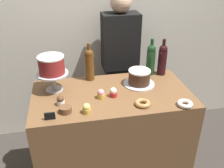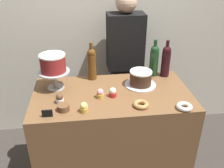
{
  "view_description": "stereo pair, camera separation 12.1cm",
  "coord_description": "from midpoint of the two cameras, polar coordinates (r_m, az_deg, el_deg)",
  "views": [
    {
      "loc": [
        -0.32,
        -1.63,
        1.91
      ],
      "look_at": [
        0.0,
        0.0,
        1.02
      ],
      "focal_mm": 39.65,
      "sensor_mm": 36.0,
      "label": 1
    },
    {
      "loc": [
        -0.2,
        -1.65,
        1.91
      ],
      "look_at": [
        0.0,
        0.0,
        1.02
      ],
      "focal_mm": 39.65,
      "sensor_mm": 36.0,
      "label": 2
    }
  ],
  "objects": [
    {
      "name": "price_sign_chalkboard",
      "position": [
        1.69,
        -16.18,
        -7.17
      ],
      "size": [
        0.07,
        0.01,
        0.05
      ],
      "color": "black",
      "rests_on": "display_counter"
    },
    {
      "name": "cupcake_lemon",
      "position": [
        1.69,
        -7.94,
        -5.68
      ],
      "size": [
        0.06,
        0.06,
        0.07
      ],
      "color": "gold",
      "rests_on": "display_counter"
    },
    {
      "name": "wine_bottle_amber",
      "position": [
        2.09,
        -6.88,
        4.62
      ],
      "size": [
        0.08,
        0.08,
        0.33
      ],
      "color": "#5B3814",
      "rests_on": "display_counter"
    },
    {
      "name": "cupcake_chocolate",
      "position": [
        1.81,
        -13.68,
        -3.81
      ],
      "size": [
        0.06,
        0.06,
        0.07
      ],
      "color": "white",
      "rests_on": "display_counter"
    },
    {
      "name": "wine_bottle_dark_red",
      "position": [
        2.2,
        10.01,
        5.66
      ],
      "size": [
        0.08,
        0.08,
        0.33
      ],
      "color": "black",
      "rests_on": "display_counter"
    },
    {
      "name": "white_layer_cake",
      "position": [
        1.94,
        -15.57,
        4.28
      ],
      "size": [
        0.2,
        0.2,
        0.14
      ],
      "color": "maroon",
      "rests_on": "cake_stand_pedestal"
    },
    {
      "name": "silver_serving_platter",
      "position": [
        2.05,
        4.54,
        0.02
      ],
      "size": [
        0.26,
        0.26,
        0.01
      ],
      "color": "silver",
      "rests_on": "display_counter"
    },
    {
      "name": "chocolate_round_cake",
      "position": [
        2.02,
        4.61,
        1.64
      ],
      "size": [
        0.18,
        0.18,
        0.12
      ],
      "color": "#3D2619",
      "rests_on": "silver_serving_platter"
    },
    {
      "name": "cupcake_vanilla",
      "position": [
        1.86,
        -1.52,
        -1.98
      ],
      "size": [
        0.06,
        0.06,
        0.07
      ],
      "color": "red",
      "rests_on": "display_counter"
    },
    {
      "name": "cupcake_strawberry",
      "position": [
        1.85,
        -4.46,
        -2.36
      ],
      "size": [
        0.06,
        0.06,
        0.07
      ],
      "color": "gold",
      "rests_on": "display_counter"
    },
    {
      "name": "back_wall",
      "position": [
        2.63,
        -5.31,
        14.71
      ],
      "size": [
        6.0,
        0.05,
        2.6
      ],
      "color": "beige",
      "rests_on": "ground_plane"
    },
    {
      "name": "donut_maple",
      "position": [
        1.78,
        5.14,
        -4.49
      ],
      "size": [
        0.11,
        0.11,
        0.03
      ],
      "color": "#B27F47",
      "rests_on": "display_counter"
    },
    {
      "name": "cake_stand_pedestal",
      "position": [
        1.98,
        -15.14,
        1.19
      ],
      "size": [
        0.24,
        0.24,
        0.15
      ],
      "color": "#B2B2B7",
      "rests_on": "display_counter"
    },
    {
      "name": "wine_bottle_green",
      "position": [
        2.19,
        7.39,
        5.77
      ],
      "size": [
        0.08,
        0.08,
        0.33
      ],
      "color": "#193D1E",
      "rests_on": "display_counter"
    },
    {
      "name": "donut_sugar",
      "position": [
        1.82,
        14.67,
        -4.46
      ],
      "size": [
        0.11,
        0.11,
        0.03
      ],
      "color": "silver",
      "rests_on": "display_counter"
    },
    {
      "name": "display_counter",
      "position": [
        2.2,
        -1.62,
        -12.72
      ],
      "size": [
        1.23,
        0.66,
        0.94
      ],
      "color": "brown",
      "rests_on": "ground_plane"
    },
    {
      "name": "cookie_stack",
      "position": [
        1.73,
        -12.66,
        -5.82
      ],
      "size": [
        0.08,
        0.08,
        0.04
      ],
      "color": "brown",
      "rests_on": "display_counter"
    },
    {
      "name": "barista_figure",
      "position": [
        2.59,
        0.46,
        3.79
      ],
      "size": [
        0.36,
        0.22,
        1.6
      ],
      "color": "black",
      "rests_on": "ground_plane"
    }
  ]
}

